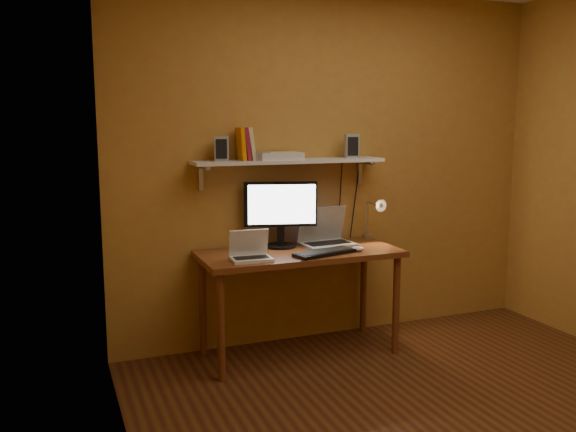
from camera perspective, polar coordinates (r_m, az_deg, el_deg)
name	(u,v)px	position (r m, az deg, el deg)	size (l,w,h in m)	color
room	(470,189)	(3.26, 16.69, 2.42)	(3.44, 3.24, 2.64)	#513214
desk	(300,263)	(4.26, 1.12, -4.41)	(1.40, 0.60, 0.75)	brown
wall_shelf	(290,162)	(4.33, 0.15, 5.11)	(1.40, 0.25, 0.21)	silver
monitor	(281,211)	(4.32, -0.70, 0.51)	(0.51, 0.27, 0.47)	black
laptop	(325,235)	(4.45, 3.47, -1.78)	(0.39, 0.30, 0.28)	#93969B
netbook	(250,251)	(3.98, -3.57, -3.33)	(0.27, 0.20, 0.20)	silver
keyboard	(325,253)	(4.14, 3.44, -3.45)	(0.45, 0.15, 0.02)	black
mouse	(358,249)	(4.26, 6.52, -3.06)	(0.10, 0.06, 0.03)	silver
desk_lamp	(375,213)	(4.60, 8.11, 0.24)	(0.09, 0.23, 0.38)	silver
speaker_left	(222,149)	(4.17, -6.22, 6.29)	(0.09, 0.09, 0.17)	#93969B
speaker_right	(352,146)	(4.53, 5.97, 6.53)	(0.10, 0.10, 0.17)	#93969B
books	(245,144)	(4.23, -4.01, 6.74)	(0.12, 0.16, 0.23)	orange
shelf_camera	(263,156)	(4.19, -2.31, 5.63)	(0.11, 0.06, 0.06)	silver
router	(278,156)	(4.29, -0.90, 5.64)	(0.31, 0.21, 0.05)	silver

